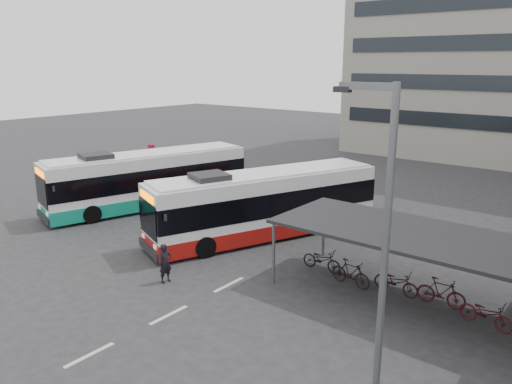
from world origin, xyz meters
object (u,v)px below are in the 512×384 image
Objects in this scene: bus_teal at (148,180)px; bus_main at (265,204)px; lamp_post at (381,250)px; pedestrian at (165,263)px.

bus_main is at bearing 17.63° from bus_teal.
bus_teal is at bearing -156.77° from bus_main.
bus_main is 13.82m from lamp_post.
bus_teal is 20.55m from lamp_post.
lamp_post reaches higher than pedestrian.
bus_main is at bearing 7.43° from pedestrian.
bus_teal reaches higher than bus_main.
bus_teal is 7.75× the size of pedestrian.
lamp_post is at bearing -99.82° from pedestrian.
bus_teal is 1.52× the size of lamp_post.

